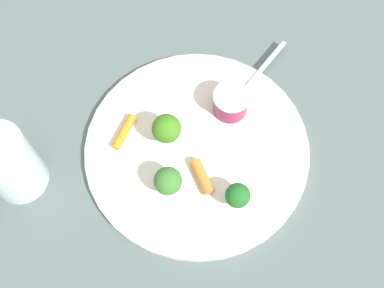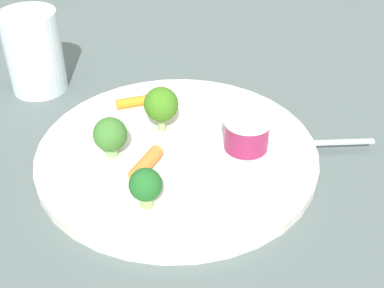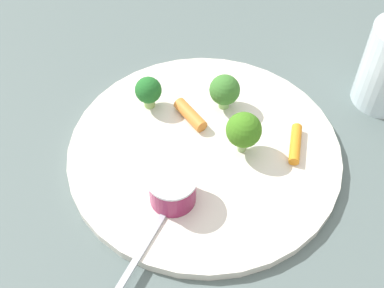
% 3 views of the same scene
% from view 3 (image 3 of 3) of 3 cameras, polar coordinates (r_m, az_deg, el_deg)
% --- Properties ---
extents(ground_plane, '(2.40, 2.40, 0.00)m').
position_cam_3_polar(ground_plane, '(0.59, 1.38, -1.19)').
color(ground_plane, '#52615F').
extents(plate, '(0.31, 0.31, 0.01)m').
position_cam_3_polar(plate, '(0.58, 1.39, -0.82)').
color(plate, silver).
rests_on(plate, ground_plane).
extents(sauce_cup, '(0.05, 0.05, 0.04)m').
position_cam_3_polar(sauce_cup, '(0.52, -2.22, -5.06)').
color(sauce_cup, '#882049').
rests_on(sauce_cup, plate).
extents(broccoli_floret_0, '(0.04, 0.04, 0.05)m').
position_cam_3_polar(broccoli_floret_0, '(0.61, 3.71, 6.07)').
color(broccoli_floret_0, '#8DC170').
rests_on(broccoli_floret_0, plate).
extents(broccoli_floret_1, '(0.04, 0.04, 0.05)m').
position_cam_3_polar(broccoli_floret_1, '(0.56, 5.87, 1.55)').
color(broccoli_floret_1, '#8FB06D').
rests_on(broccoli_floret_1, plate).
extents(broccoli_floret_2, '(0.03, 0.03, 0.04)m').
position_cam_3_polar(broccoli_floret_2, '(0.61, -4.96, 6.01)').
color(broccoli_floret_2, '#94BA65').
rests_on(broccoli_floret_2, plate).
extents(carrot_stick_0, '(0.03, 0.05, 0.02)m').
position_cam_3_polar(carrot_stick_0, '(0.60, -0.20, 3.33)').
color(carrot_stick_0, orange).
rests_on(carrot_stick_0, plate).
extents(carrot_stick_1, '(0.05, 0.03, 0.01)m').
position_cam_3_polar(carrot_stick_1, '(0.59, 11.62, 0.01)').
color(carrot_stick_1, orange).
rests_on(carrot_stick_1, plate).
extents(fork, '(0.16, 0.03, 0.00)m').
position_cam_3_polar(fork, '(0.51, -5.29, -11.25)').
color(fork, '#AEB3BD').
rests_on(fork, plate).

